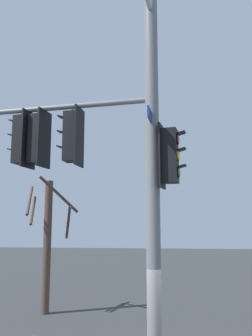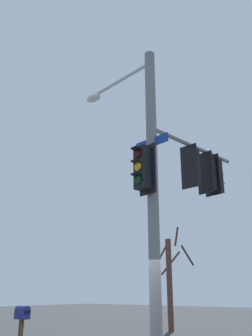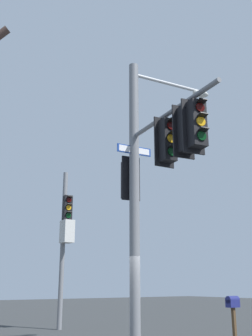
# 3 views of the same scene
# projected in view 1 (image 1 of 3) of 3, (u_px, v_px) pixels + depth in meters

# --- Properties ---
(main_signal_pole_assembly) EXTENTS (4.49, 3.49, 8.29)m
(main_signal_pole_assembly) POSITION_uv_depth(u_px,v_px,m) (112.00, 153.00, 7.15)
(main_signal_pole_assembly) COLOR slate
(main_signal_pole_assembly) RESTS_ON ground
(bare_tree_behind_pole) EXTENTS (2.17, 2.26, 5.09)m
(bare_tree_behind_pole) POSITION_uv_depth(u_px,v_px,m) (47.00, 239.00, 13.33)
(bare_tree_behind_pole) COLOR #4B3831
(bare_tree_behind_pole) RESTS_ON ground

